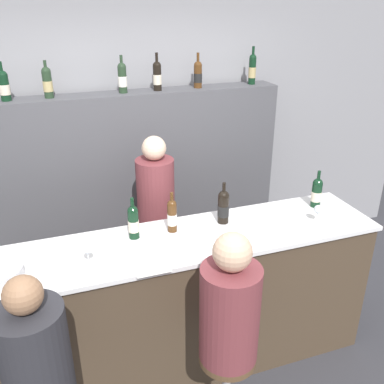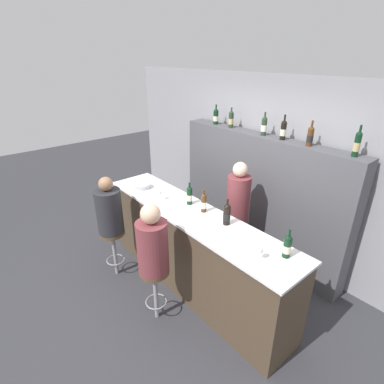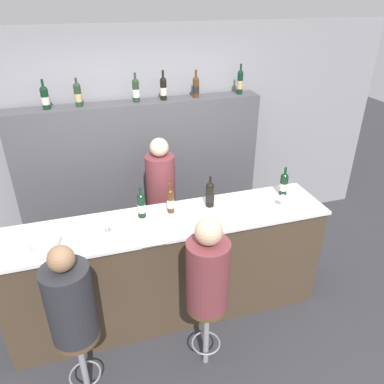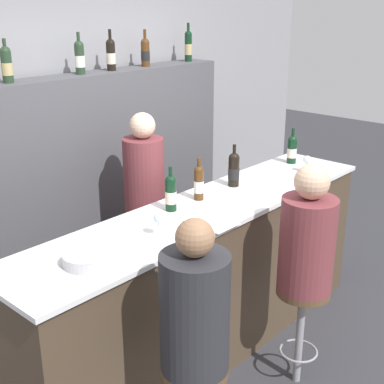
{
  "view_description": "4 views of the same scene",
  "coord_description": "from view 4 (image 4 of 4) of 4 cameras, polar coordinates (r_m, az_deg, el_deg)",
  "views": [
    {
      "loc": [
        -0.67,
        -2.05,
        2.56
      ],
      "look_at": [
        0.18,
        0.35,
        1.4
      ],
      "focal_mm": 40.0,
      "sensor_mm": 36.0,
      "label": 1
    },
    {
      "loc": [
        2.4,
        -1.73,
        2.83
      ],
      "look_at": [
        0.05,
        0.25,
        1.4
      ],
      "focal_mm": 28.0,
      "sensor_mm": 36.0,
      "label": 2
    },
    {
      "loc": [
        -0.62,
        -2.45,
        2.89
      ],
      "look_at": [
        0.22,
        0.26,
        1.36
      ],
      "focal_mm": 35.0,
      "sensor_mm": 36.0,
      "label": 3
    },
    {
      "loc": [
        -2.47,
        -1.81,
        2.37
      ],
      "look_at": [
        -0.09,
        0.34,
        1.21
      ],
      "focal_mm": 50.0,
      "sensor_mm": 36.0,
      "label": 4
    }
  ],
  "objects": [
    {
      "name": "wine_bottle_backbar_4",
      "position": [
        4.6,
        -5.0,
        14.66
      ],
      "size": [
        0.07,
        0.07,
        0.3
      ],
      "color": "#4C2D14",
      "rests_on": "back_bar_cabinet"
    },
    {
      "name": "wine_bottle_counter_2",
      "position": [
        3.84,
        4.48,
        2.45
      ],
      "size": [
        0.08,
        0.08,
        0.31
      ],
      "color": "black",
      "rests_on": "bar_counter"
    },
    {
      "name": "wall_back",
      "position": [
        4.47,
        -12.93,
        5.56
      ],
      "size": [
        6.4,
        0.05,
        2.6
      ],
      "color": "gray",
      "rests_on": "ground_plane"
    },
    {
      "name": "wine_bottle_counter_1",
      "position": [
        3.56,
        0.73,
        1.04
      ],
      "size": [
        0.07,
        0.07,
        0.29
      ],
      "color": "#4C2D14",
      "rests_on": "bar_counter"
    },
    {
      "name": "wine_bottle_backbar_3",
      "position": [
        4.36,
        -8.66,
        14.32
      ],
      "size": [
        0.07,
        0.07,
        0.31
      ],
      "color": "black",
      "rests_on": "back_bar_cabinet"
    },
    {
      "name": "wine_bottle_backbar_1",
      "position": [
        3.85,
        -19.17,
        12.75
      ],
      "size": [
        0.07,
        0.07,
        0.29
      ],
      "color": "#233823",
      "rests_on": "back_bar_cabinet"
    },
    {
      "name": "wine_glass_1",
      "position": [
        4.24,
        12.19,
        3.32
      ],
      "size": [
        0.06,
        0.06,
        0.13
      ],
      "color": "silver",
      "rests_on": "bar_counter"
    },
    {
      "name": "wine_bottle_backbar_5",
      "position": [
        4.97,
        -0.4,
        15.35
      ],
      "size": [
        0.07,
        0.07,
        0.33
      ],
      "color": "black",
      "rests_on": "back_bar_cabinet"
    },
    {
      "name": "metal_bowl",
      "position": [
        2.78,
        -11.18,
        -7.01
      ],
      "size": [
        0.24,
        0.24,
        0.06
      ],
      "color": "#B7B7BC",
      "rests_on": "bar_counter"
    },
    {
      "name": "guest_seated_left",
      "position": [
        2.54,
        0.29,
        -12.21
      ],
      "size": [
        0.33,
        0.33,
        0.77
      ],
      "color": "#28282D",
      "rests_on": "bar_stool_left"
    },
    {
      "name": "back_bar_cabinet",
      "position": [
        4.4,
        -10.85,
        0.3
      ],
      "size": [
        2.77,
        0.28,
        1.84
      ],
      "color": "#4C4C51",
      "rests_on": "ground_plane"
    },
    {
      "name": "ground_plane",
      "position": [
        3.87,
        4.91,
        -17.96
      ],
      "size": [
        16.0,
        16.0,
        0.0
      ],
      "primitive_type": "plane",
      "color": "#333338"
    },
    {
      "name": "wine_bottle_backbar_2",
      "position": [
        4.17,
        -11.9,
        13.91
      ],
      "size": [
        0.07,
        0.07,
        0.3
      ],
      "color": "#233823",
      "rests_on": "back_bar_cabinet"
    },
    {
      "name": "wine_bottle_counter_3",
      "position": [
        4.45,
        10.62,
        4.53
      ],
      "size": [
        0.08,
        0.08,
        0.29
      ],
      "color": "black",
      "rests_on": "bar_counter"
    },
    {
      "name": "guest_seated_right",
      "position": [
        3.26,
        12.22,
        -4.75
      ],
      "size": [
        0.33,
        0.33,
        0.8
      ],
      "color": "brown",
      "rests_on": "bar_stool_right"
    },
    {
      "name": "wine_bottle_counter_0",
      "position": [
        3.37,
        -2.27,
        -0.06
      ],
      "size": [
        0.07,
        0.07,
        0.29
      ],
      "color": "black",
      "rests_on": "bar_counter"
    },
    {
      "name": "wine_glass_0",
      "position": [
        3.02,
        -3.58,
        -2.98
      ],
      "size": [
        0.07,
        0.07,
        0.14
      ],
      "color": "silver",
      "rests_on": "bar_counter"
    },
    {
      "name": "bartender",
      "position": [
        4.13,
        -4.99,
        -3.29
      ],
      "size": [
        0.31,
        0.31,
        1.6
      ],
      "color": "brown",
      "rests_on": "ground_plane"
    },
    {
      "name": "bar_counter",
      "position": [
        3.71,
        1.56,
        -9.44
      ],
      "size": [
        2.95,
        0.62,
        1.1
      ],
      "color": "#473828",
      "rests_on": "ground_plane"
    },
    {
      "name": "tasting_menu",
      "position": [
        3.23,
        1.98,
        -3.23
      ],
      "size": [
        0.21,
        0.3,
        0.0
      ],
      "color": "white",
      "rests_on": "bar_counter"
    },
    {
      "name": "bar_stool_right",
      "position": [
        3.5,
        11.62,
        -12.27
      ],
      "size": [
        0.33,
        0.33,
        0.69
      ],
      "color": "gray",
      "rests_on": "ground_plane"
    }
  ]
}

